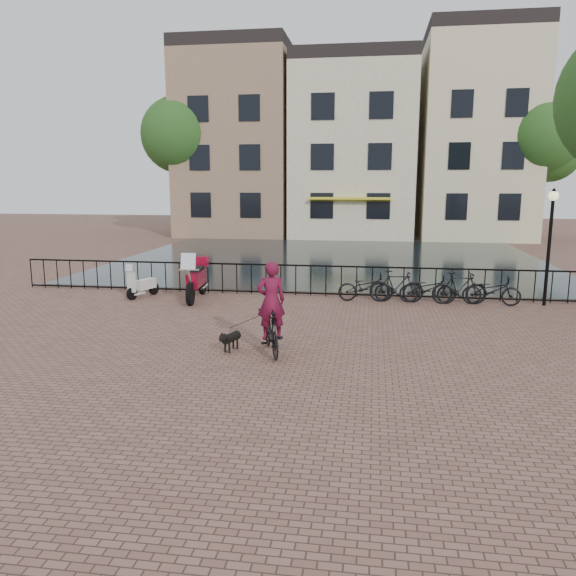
# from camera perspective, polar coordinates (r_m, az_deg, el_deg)

# --- Properties ---
(ground) EXTENTS (100.00, 100.00, 0.00)m
(ground) POSITION_cam_1_polar(r_m,az_deg,el_deg) (10.92, -2.39, -9.14)
(ground) COLOR brown
(ground) RESTS_ON ground
(canal_water) EXTENTS (20.00, 20.00, 0.00)m
(canal_water) POSITION_cam_1_polar(r_m,az_deg,el_deg) (27.70, 4.45, 3.05)
(canal_water) COLOR black
(canal_water) RESTS_ON ground
(railing) EXTENTS (20.00, 0.05, 1.02)m
(railing) POSITION_cam_1_polar(r_m,az_deg,el_deg) (18.46, 2.33, 0.76)
(railing) COLOR black
(railing) RESTS_ON ground
(canal_house_left) EXTENTS (7.50, 9.00, 12.80)m
(canal_house_left) POSITION_cam_1_polar(r_m,az_deg,el_deg) (41.27, -4.82, 14.49)
(canal_house_left) COLOR #8B6951
(canal_house_left) RESTS_ON ground
(canal_house_mid) EXTENTS (8.00, 9.50, 11.80)m
(canal_house_mid) POSITION_cam_1_polar(r_m,az_deg,el_deg) (40.16, 6.70, 13.84)
(canal_house_mid) COLOR #C3B893
(canal_house_mid) RESTS_ON ground
(canal_house_right) EXTENTS (7.00, 9.00, 13.30)m
(canal_house_right) POSITION_cam_1_polar(r_m,az_deg,el_deg) (40.70, 18.42, 14.40)
(canal_house_right) COLOR beige
(canal_house_right) RESTS_ON ground
(tree_far_left) EXTENTS (5.04, 5.04, 9.27)m
(tree_far_left) POSITION_cam_1_polar(r_m,az_deg,el_deg) (39.40, -11.02, 14.99)
(tree_far_left) COLOR black
(tree_far_left) RESTS_ON ground
(tree_far_right) EXTENTS (4.76, 4.76, 8.76)m
(tree_far_right) POSITION_cam_1_polar(r_m,az_deg,el_deg) (38.49, 24.44, 13.79)
(tree_far_right) COLOR black
(tree_far_right) RESTS_ON ground
(lamp_post) EXTENTS (0.30, 0.30, 3.45)m
(lamp_post) POSITION_cam_1_polar(r_m,az_deg,el_deg) (18.48, 25.13, 5.61)
(lamp_post) COLOR black
(lamp_post) RESTS_ON ground
(cyclist) EXTENTS (1.05, 1.81, 2.39)m
(cyclist) POSITION_cam_1_polar(r_m,az_deg,el_deg) (12.17, -1.72, -2.59)
(cyclist) COLOR black
(cyclist) RESTS_ON ground
(dog) EXTENTS (0.46, 0.76, 0.49)m
(dog) POSITION_cam_1_polar(r_m,az_deg,el_deg) (12.59, -5.79, -5.29)
(dog) COLOR black
(dog) RESTS_ON ground
(motorcycle) EXTENTS (0.76, 2.35, 1.65)m
(motorcycle) POSITION_cam_1_polar(r_m,az_deg,el_deg) (18.03, -9.30, 1.42)
(motorcycle) COLOR maroon
(motorcycle) RESTS_ON ground
(scooter) EXTENTS (0.79, 1.32, 1.18)m
(scooter) POSITION_cam_1_polar(r_m,az_deg,el_deg) (18.80, -14.56, 0.87)
(scooter) COLOR silver
(scooter) RESTS_ON ground
(parked_bike_0) EXTENTS (1.77, 0.76, 0.90)m
(parked_bike_0) POSITION_cam_1_polar(r_m,az_deg,el_deg) (17.78, 7.89, 0.10)
(parked_bike_0) COLOR black
(parked_bike_0) RESTS_ON ground
(parked_bike_1) EXTENTS (1.67, 0.48, 1.00)m
(parked_bike_1) POSITION_cam_1_polar(r_m,az_deg,el_deg) (17.78, 10.95, 0.17)
(parked_bike_1) COLOR black
(parked_bike_1) RESTS_ON ground
(parked_bike_2) EXTENTS (1.72, 0.60, 0.90)m
(parked_bike_2) POSITION_cam_1_polar(r_m,az_deg,el_deg) (17.86, 13.99, -0.08)
(parked_bike_2) COLOR black
(parked_bike_2) RESTS_ON ground
(parked_bike_3) EXTENTS (1.70, 0.63, 1.00)m
(parked_bike_3) POSITION_cam_1_polar(r_m,az_deg,el_deg) (17.97, 17.02, -0.01)
(parked_bike_3) COLOR black
(parked_bike_3) RESTS_ON ground
(parked_bike_4) EXTENTS (1.77, 0.76, 0.90)m
(parked_bike_4) POSITION_cam_1_polar(r_m,az_deg,el_deg) (18.14, 19.98, -0.24)
(parked_bike_4) COLOR black
(parked_bike_4) RESTS_ON ground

